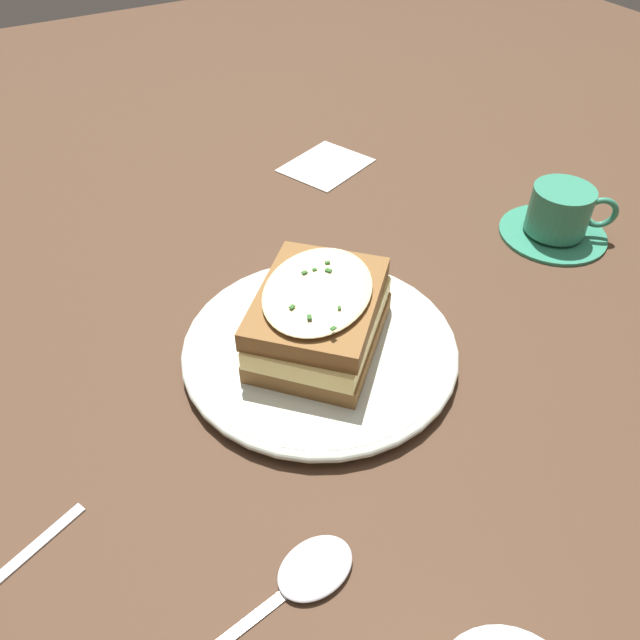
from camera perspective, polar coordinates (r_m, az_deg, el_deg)
The scene contains 6 objects.
ground_plane at distance 0.60m, azimuth -1.76°, elevation -4.83°, with size 2.40×2.40×0.00m, color #473021.
dinner_plate at distance 0.61m, azimuth -0.00°, elevation -2.58°, with size 0.27×0.27×0.02m.
sandwich at distance 0.58m, azimuth -0.08°, elevation 0.37°, with size 0.18×0.18×0.07m.
teacup_with_saucer at distance 0.81m, azimuth 20.98°, elevation 8.83°, with size 0.13×0.13×0.06m.
spoon at distance 0.48m, azimuth -1.40°, elevation -22.36°, with size 0.18×0.05×0.01m.
napkin at distance 0.92m, azimuth 0.55°, elevation 14.00°, with size 0.12×0.09×0.00m, color white.
Camera 1 is at (0.18, 0.36, 0.44)m, focal length 35.00 mm.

